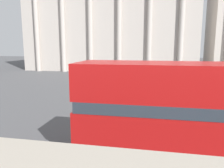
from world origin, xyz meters
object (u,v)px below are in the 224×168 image
traffic_light_near (153,98)px  car_black (221,81)px  car_navy (168,81)px  pedestrian_olive (158,75)px  pedestrian_red (99,75)px  plaza_building_left (112,12)px  traffic_light_mid (159,75)px  double_decker_bus (211,112)px

traffic_light_near → car_black: traffic_light_near is taller
car_navy → pedestrian_olive: size_ratio=2.57×
pedestrian_red → traffic_light_near: bearing=94.0°
car_black → pedestrian_olive: 7.86m
pedestrian_red → car_navy: bearing=152.7°
traffic_light_near → pedestrian_olive: bearing=88.1°
car_navy → plaza_building_left: bearing=-55.8°
traffic_light_mid → car_black: traffic_light_mid is taller
traffic_light_mid → car_black: size_ratio=0.83×
plaza_building_left → traffic_light_near: bearing=-75.8°
car_navy → pedestrian_olive: (-1.07, 3.21, 0.24)m
traffic_light_mid → car_navy: (1.23, 7.46, -1.60)m
car_black → traffic_light_mid: bearing=-65.9°
traffic_light_near → traffic_light_mid: (0.47, 8.66, 0.15)m
double_decker_bus → pedestrian_red: (-9.74, 20.24, -1.42)m
plaza_building_left → pedestrian_red: bearing=-84.7°
plaza_building_left → car_navy: size_ratio=8.33×
double_decker_bus → traffic_light_mid: double_decker_bus is taller
car_black → pedestrian_olive: pedestrian_olive is taller
traffic_light_near → pedestrian_red: 18.99m
traffic_light_near → double_decker_bus: bearing=-51.9°
plaza_building_left → traffic_light_near: (9.29, -36.71, -10.26)m
car_navy → pedestrian_red: bearing=-1.8°
traffic_light_near → car_black: bearing=64.5°
traffic_light_mid → plaza_building_left: bearing=109.2°
plaza_building_left → car_navy: plaza_building_left is taller
traffic_light_mid → car_black: (7.68, 8.41, -1.60)m
car_navy → pedestrian_olive: 3.39m
traffic_light_mid → pedestrian_olive: 10.76m
car_navy → double_decker_bus: bearing=97.7°
double_decker_bus → pedestrian_red: 22.50m
plaza_building_left → car_black: bearing=-48.4°
plaza_building_left → traffic_light_near: 39.23m
car_black → pedestrian_red: (-15.67, 0.33, 0.27)m
traffic_light_mid → pedestrian_red: 11.91m
traffic_light_near → car_black: size_ratio=0.78×
pedestrian_olive → pedestrian_red: (-8.15, -1.93, 0.03)m
plaza_building_left → traffic_light_mid: bearing=-70.8°
double_decker_bus → traffic_light_mid: size_ratio=3.05×
car_black → car_navy: same height
double_decker_bus → car_navy: 19.04m
plaza_building_left → traffic_light_near: plaza_building_left is taller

